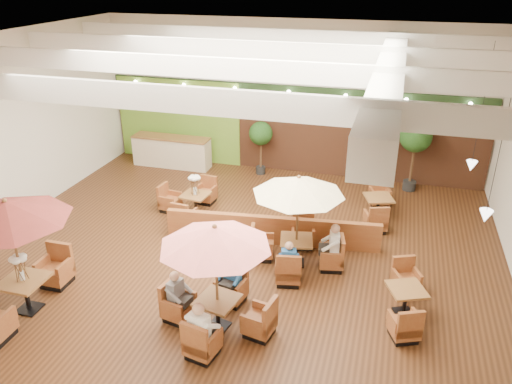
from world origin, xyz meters
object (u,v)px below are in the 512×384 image
(table_5, at_px, (378,208))
(table_2, at_px, (298,204))
(table_0, at_px, (11,228))
(topiary_0, at_px, (261,135))
(service_counter, at_px, (172,152))
(diner_0, at_px, (201,325))
(table_1, at_px, (216,259))
(diner_1, at_px, (231,274))
(topiary_1, at_px, (380,141))
(diner_2, at_px, (177,291))
(diner_3, at_px, (289,257))
(table_3, at_px, (189,201))
(topiary_2, at_px, (416,139))
(booth_divider, at_px, (272,230))
(table_4, at_px, (405,301))
(diner_4, at_px, (332,243))

(table_5, bearing_deg, table_2, -139.07)
(table_0, bearing_deg, topiary_0, 71.95)
(service_counter, height_order, diner_0, diner_0)
(table_0, xyz_separation_m, topiary_0, (2.88, 9.25, -0.62))
(table_1, distance_m, diner_1, 1.34)
(topiary_1, distance_m, diner_2, 9.42)
(table_0, height_order, diner_0, table_0)
(table_2, distance_m, diner_2, 3.69)
(table_1, relative_size, diner_3, 3.49)
(table_3, relative_size, diner_1, 3.08)
(table_5, height_order, topiary_2, topiary_2)
(table_0, bearing_deg, service_counter, 93.13)
(topiary_0, distance_m, diner_0, 9.67)
(booth_divider, xyz_separation_m, diner_1, (-0.22, -2.85, 0.34))
(topiary_1, bearing_deg, topiary_2, -0.00)
(table_4, relative_size, table_5, 0.96)
(table_2, bearing_deg, topiary_0, 102.54)
(table_3, relative_size, diner_0, 2.82)
(table_5, bearing_deg, table_3, 174.31)
(topiary_2, bearing_deg, diner_0, -112.24)
(topiary_1, distance_m, diner_0, 9.97)
(service_counter, bearing_deg, topiary_2, 1.29)
(table_2, xyz_separation_m, diner_1, (-1.09, -2.01, -0.97))
(topiary_0, height_order, diner_2, topiary_0)
(topiary_2, bearing_deg, table_5, -110.93)
(table_1, relative_size, topiary_2, 1.03)
(table_2, bearing_deg, diner_1, -129.92)
(topiary_0, bearing_deg, table_5, -28.96)
(table_3, height_order, table_4, table_3)
(table_4, xyz_separation_m, topiary_2, (0.05, 7.03, 1.52))
(table_3, distance_m, diner_2, 5.16)
(table_3, distance_m, topiary_2, 7.75)
(booth_divider, bearing_deg, diner_4, -32.10)
(diner_0, height_order, diner_3, diner_0)
(table_1, height_order, diner_1, table_1)
(topiary_2, xyz_separation_m, diner_1, (-3.90, -7.70, -1.10))
(table_1, height_order, table_5, table_1)
(table_1, bearing_deg, diner_4, 66.62)
(diner_1, bearing_deg, diner_0, 103.19)
(diner_0, distance_m, diner_4, 4.34)
(diner_1, bearing_deg, diner_4, -121.69)
(table_5, xyz_separation_m, diner_3, (-1.88, -4.16, 0.39))
(table_1, distance_m, table_2, 3.13)
(table_1, bearing_deg, diner_0, -79.03)
(table_5, bearing_deg, diner_0, -131.66)
(table_1, xyz_separation_m, table_5, (2.96, 6.17, -1.38))
(table_3, bearing_deg, diner_2, -63.62)
(diner_4, bearing_deg, diner_1, 124.53)
(booth_divider, relative_size, table_1, 2.35)
(table_4, bearing_deg, topiary_2, 65.95)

